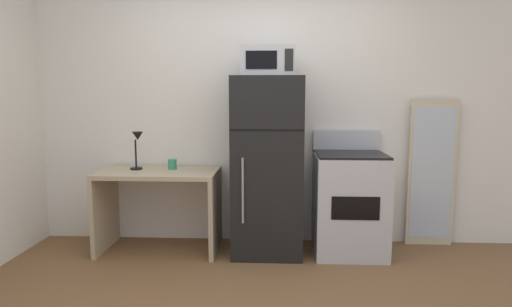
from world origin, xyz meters
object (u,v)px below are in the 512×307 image
desk (159,195)px  leaning_mirror (432,173)px  microwave (268,61)px  oven_range (349,203)px  coffee_mug (172,164)px  refrigerator (267,166)px  desk_lamp (137,144)px

desk → leaning_mirror: size_ratio=0.77×
microwave → oven_range: 1.47m
coffee_mug → microwave: microwave is taller
coffee_mug → oven_range: (1.63, -0.07, -0.33)m
desk → oven_range: oven_range is taller
desk → leaning_mirror: 2.57m
desk → refrigerator: (1.00, 0.00, 0.28)m
desk_lamp → coffee_mug: size_ratio=3.72×
leaning_mirror → desk: bearing=-174.1°
oven_range → desk: bearing=-179.7°
oven_range → microwave: bearing=-178.0°
microwave → desk: bearing=179.0°
microwave → leaning_mirror: microwave is taller
desk → oven_range: (1.74, 0.01, -0.05)m
refrigerator → leaning_mirror: (1.55, 0.26, -0.10)m
desk_lamp → desk: bearing=-9.7°
refrigerator → oven_range: size_ratio=1.45×
desk_lamp → refrigerator: 1.22m
desk_lamp → leaning_mirror: leaning_mirror is taller
desk → refrigerator: refrigerator is taller
coffee_mug → leaning_mirror: (2.44, 0.19, -0.10)m
coffee_mug → microwave: 1.29m
oven_range → leaning_mirror: leaning_mirror is taller
coffee_mug → leaning_mirror: leaning_mirror is taller
refrigerator → oven_range: 0.82m
leaning_mirror → microwave: bearing=-169.7°
desk → desk_lamp: size_ratio=3.06×
refrigerator → microwave: size_ratio=3.47×
microwave → leaning_mirror: size_ratio=0.33×
desk_lamp → microwave: size_ratio=0.77×
oven_range → leaning_mirror: bearing=17.5°
desk_lamp → oven_range: desk_lamp is taller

